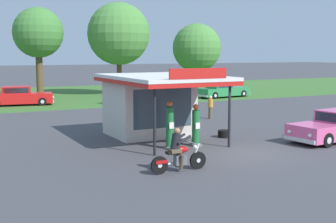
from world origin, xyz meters
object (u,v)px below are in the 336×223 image
(featured_classic_sedan, at_px, (336,127))
(parked_car_second_row_spare, at_px, (134,95))
(motorcycle_with_rider, at_px, (178,154))
(spare_tire_stack, at_px, (224,134))
(gas_pump_offside, at_px, (196,127))
(bystander_admiring_sedan, at_px, (210,107))
(gas_pump_nearside, at_px, (170,127))
(parked_car_back_row_left, at_px, (223,90))
(parked_car_back_row_far_left, at_px, (19,97))

(featured_classic_sedan, distance_m, parked_car_second_row_spare, 20.20)
(motorcycle_with_rider, distance_m, spare_tire_stack, 7.12)
(gas_pump_offside, xyz_separation_m, featured_classic_sedan, (6.73, -1.97, -0.21))
(motorcycle_with_rider, height_order, bystander_admiring_sedan, motorcycle_with_rider)
(motorcycle_with_rider, height_order, featured_classic_sedan, motorcycle_with_rider)
(gas_pump_nearside, xyz_separation_m, parked_car_back_row_left, (15.42, 18.64, -0.31))
(spare_tire_stack, bearing_deg, featured_classic_sedan, -35.53)
(gas_pump_offside, xyz_separation_m, motorcycle_with_rider, (-2.89, -3.64, -0.22))
(parked_car_back_row_left, xyz_separation_m, parked_car_back_row_far_left, (-18.49, 1.92, 0.05))
(parked_car_back_row_left, bearing_deg, parked_car_back_row_far_left, 174.09)
(gas_pump_nearside, bearing_deg, parked_car_back_row_left, 50.40)
(parked_car_second_row_spare, xyz_separation_m, spare_tire_stack, (-2.38, -16.97, -0.49))
(parked_car_back_row_far_left, distance_m, bystander_admiring_sedan, 16.64)
(parked_car_back_row_left, bearing_deg, featured_classic_sedan, -109.66)
(motorcycle_with_rider, relative_size, featured_classic_sedan, 0.41)
(gas_pump_offside, bearing_deg, featured_classic_sedan, -16.31)
(gas_pump_offside, height_order, bystander_admiring_sedan, gas_pump_offside)
(featured_classic_sedan, relative_size, spare_tire_stack, 8.94)
(motorcycle_with_rider, relative_size, bystander_admiring_sedan, 1.49)
(spare_tire_stack, bearing_deg, parked_car_back_row_far_left, 109.17)
(parked_car_second_row_spare, bearing_deg, spare_tire_stack, -97.99)
(parked_car_back_row_far_left, xyz_separation_m, spare_tire_stack, (6.74, -19.39, -0.53))
(motorcycle_with_rider, bearing_deg, parked_car_back_row_left, 52.69)
(parked_car_second_row_spare, bearing_deg, bystander_admiring_sedan, -87.18)
(parked_car_second_row_spare, bearing_deg, parked_car_back_row_far_left, 165.15)
(motorcycle_with_rider, bearing_deg, gas_pump_nearside, 66.81)
(gas_pump_nearside, xyz_separation_m, parked_car_second_row_spare, (6.05, 18.14, -0.30))
(gas_pump_offside, height_order, spare_tire_stack, gas_pump_offside)
(parked_car_back_row_left, distance_m, spare_tire_stack, 21.06)
(parked_car_back_row_left, xyz_separation_m, spare_tire_stack, (-11.75, -17.47, -0.48))
(gas_pump_offside, relative_size, featured_classic_sedan, 0.36)
(gas_pump_nearside, distance_m, parked_car_second_row_spare, 19.12)
(bystander_admiring_sedan, xyz_separation_m, spare_tire_stack, (-2.93, -5.84, -0.59))
(spare_tire_stack, bearing_deg, parked_car_back_row_left, 56.08)
(gas_pump_offside, bearing_deg, parked_car_back_row_left, 52.91)
(gas_pump_offside, bearing_deg, parked_car_back_row_far_left, 102.09)
(featured_classic_sedan, relative_size, parked_car_back_row_far_left, 0.97)
(gas_pump_offside, distance_m, spare_tire_stack, 2.70)
(motorcycle_with_rider, relative_size, parked_car_back_row_left, 0.39)
(bystander_admiring_sedan, bearing_deg, featured_classic_sedan, -80.77)
(parked_car_back_row_left, bearing_deg, motorcycle_with_rider, -127.31)
(featured_classic_sedan, relative_size, parked_car_back_row_left, 0.95)
(gas_pump_offside, distance_m, parked_car_back_row_left, 23.37)
(gas_pump_offside, xyz_separation_m, bystander_admiring_sedan, (5.27, 7.01, -0.10))
(featured_classic_sedan, xyz_separation_m, bystander_admiring_sedan, (-1.46, 8.98, 0.11))
(gas_pump_offside, height_order, parked_car_second_row_spare, gas_pump_offside)
(featured_classic_sedan, bearing_deg, parked_car_back_row_left, 70.34)
(featured_classic_sedan, relative_size, parked_car_second_row_spare, 1.02)
(parked_car_back_row_far_left, relative_size, bystander_admiring_sedan, 3.72)
(motorcycle_with_rider, height_order, parked_car_back_row_far_left, motorcycle_with_rider)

